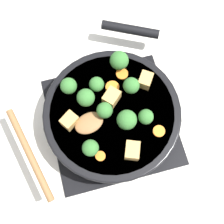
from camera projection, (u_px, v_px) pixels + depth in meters
ground_plane at (112, 121)px, 0.80m from camera, size 2.40×2.40×0.00m
front_burner_grate at (112, 120)px, 0.79m from camera, size 0.31×0.31×0.03m
skillet_pan at (112, 114)px, 0.75m from camera, size 0.42×0.34×0.05m
wooden_spoon at (56, 140)px, 0.70m from camera, size 0.22×0.22×0.02m
tofu_cube_center_large at (112, 97)px, 0.72m from camera, size 0.05×0.05×0.03m
tofu_cube_near_handle at (132, 151)px, 0.68m from camera, size 0.05×0.04×0.03m
tofu_cube_east_chunk at (70, 123)px, 0.70m from camera, size 0.04×0.05×0.03m
tofu_cube_west_chunk at (145, 80)px, 0.73m from camera, size 0.05×0.04×0.03m
broccoli_floret_near_spoon at (104, 109)px, 0.70m from camera, size 0.04×0.04×0.04m
broccoli_floret_center_top at (97, 84)px, 0.72m from camera, size 0.03×0.03×0.04m
broccoli_floret_east_rim at (119, 61)px, 0.73m from camera, size 0.04×0.04×0.05m
broccoli_floret_west_rim at (131, 86)px, 0.72m from camera, size 0.04×0.04×0.05m
broccoli_floret_north_edge at (86, 98)px, 0.71m from camera, size 0.04×0.04×0.05m
broccoli_floret_south_cluster at (146, 117)px, 0.70m from camera, size 0.03×0.03×0.04m
broccoli_floret_mid_floret at (90, 148)px, 0.67m from camera, size 0.04×0.04×0.04m
broccoli_floret_small_inner at (69, 86)px, 0.72m from camera, size 0.04×0.04×0.05m
broccoli_floret_tall_stem at (127, 120)px, 0.69m from camera, size 0.05×0.05×0.05m
carrot_slice_orange_thin at (100, 156)px, 0.69m from camera, size 0.02×0.02×0.01m
carrot_slice_near_center at (159, 131)px, 0.71m from camera, size 0.03×0.03×0.01m
carrot_slice_edge_slice at (122, 74)px, 0.75m from camera, size 0.03×0.03×0.01m
carrot_slice_under_broccoli at (112, 87)px, 0.74m from camera, size 0.03×0.03×0.01m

